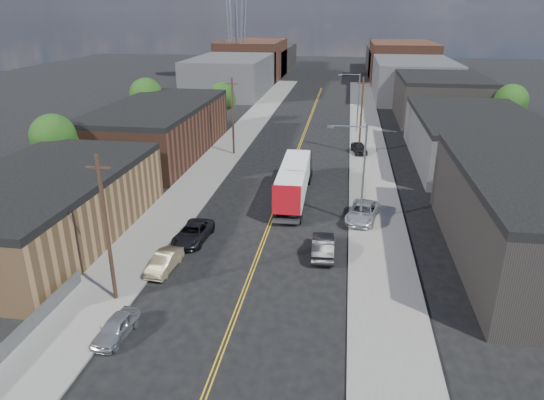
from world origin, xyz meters
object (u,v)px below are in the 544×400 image
(semi_truck, at_px, (295,177))
(car_left_c, at_px, (193,233))
(car_right_oncoming, at_px, (323,246))
(car_right_lot_c, at_px, (359,148))
(car_left_b, at_px, (164,262))
(car_left_a, at_px, (116,328))
(car_right_lot_a, at_px, (363,212))

(semi_truck, height_order, car_left_c, semi_truck)
(car_right_oncoming, distance_m, car_right_lot_c, 29.42)
(car_left_b, bearing_deg, car_right_lot_c, 70.69)
(semi_truck, relative_size, car_left_c, 2.90)
(car_left_a, height_order, car_left_b, car_left_b)
(car_left_a, bearing_deg, car_right_lot_c, 76.54)
(car_left_a, distance_m, car_right_oncoming, 16.58)
(car_left_b, bearing_deg, car_left_c, 87.17)
(car_right_oncoming, xyz_separation_m, car_right_lot_c, (3.20, 29.25, 0.04))
(semi_truck, height_order, car_right_oncoming, semi_truck)
(car_right_oncoming, relative_size, car_right_lot_a, 0.90)
(car_right_oncoming, bearing_deg, car_right_lot_c, -98.53)
(car_left_c, bearing_deg, semi_truck, 60.45)
(car_left_a, xyz_separation_m, car_right_lot_a, (14.60, 19.09, 0.26))
(semi_truck, height_order, car_right_lot_c, semi_truck)
(car_left_b, relative_size, car_left_c, 0.80)
(car_left_b, height_order, car_right_oncoming, car_right_oncoming)
(car_left_b, bearing_deg, car_left_a, -85.67)
(semi_truck, relative_size, car_right_lot_a, 2.74)
(car_right_lot_a, bearing_deg, car_left_a, -115.93)
(car_right_lot_a, bearing_deg, car_right_oncoming, -102.92)
(semi_truck, bearing_deg, car_right_oncoming, -74.79)
(car_left_a, bearing_deg, car_right_oncoming, 52.57)
(car_left_b, relative_size, car_right_lot_a, 0.76)
(car_left_c, bearing_deg, car_left_b, -93.71)
(semi_truck, xyz_separation_m, car_right_oncoming, (3.50, -12.12, -1.40))
(car_left_b, relative_size, car_right_lot_c, 1.01)
(semi_truck, relative_size, car_left_b, 3.60)
(car_right_oncoming, distance_m, car_right_lot_a, 7.75)
(semi_truck, distance_m, car_right_lot_a, 8.50)
(car_right_lot_c, bearing_deg, semi_truck, -123.54)
(semi_truck, distance_m, car_left_b, 18.10)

